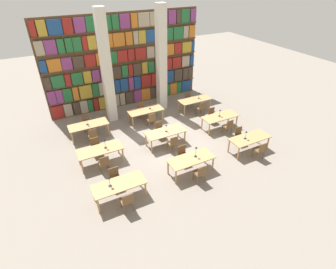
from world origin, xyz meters
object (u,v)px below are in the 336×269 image
at_px(chair_7, 96,146).
at_px(reading_table_1, 191,160).
at_px(desk_lamp_4, 166,127).
at_px(chair_10, 228,126).
at_px(desk_lamp_8, 199,94).
at_px(chair_17, 188,99).
at_px(chair_4, 260,150).
at_px(desk_lamp_1, 196,150).
at_px(chair_11, 212,115).
at_px(reading_table_8, 195,101).
at_px(pillar_center, 161,61).
at_px(chair_6, 104,163).
at_px(chair_8, 173,143).
at_px(reading_table_2, 250,139).
at_px(pillar_left, 106,69).
at_px(chair_14, 151,119).
at_px(chair_16, 201,108).
at_px(reading_table_4, 165,133).
at_px(desk_lamp_3, 105,142).
at_px(chair_5, 239,135).
at_px(chair_15, 141,109).
at_px(reading_table_5, 220,117).
at_px(chair_2, 200,173).
at_px(desk_lamp_5, 220,112).
at_px(chair_3, 183,154).
at_px(chair_12, 93,135).
at_px(chair_0, 127,201).
at_px(chair_13, 86,123).
at_px(reading_table_7, 145,111).
at_px(reading_table_0, 119,185).
at_px(desk_lamp_0, 109,180).
at_px(desk_lamp_6, 87,120).
at_px(reading_table_3, 100,151).
at_px(desk_lamp_7, 150,104).
at_px(chair_1, 115,177).
at_px(chair_9, 160,129).
at_px(reading_table_6, 88,126).

bearing_deg(chair_7, reading_table_1, 136.30).
relative_size(desk_lamp_4, chair_10, 0.46).
bearing_deg(desk_lamp_4, desk_lamp_8, 35.48).
bearing_deg(chair_17, chair_4, 90.53).
distance_m(desk_lamp_1, chair_11, 4.45).
bearing_deg(desk_lamp_4, reading_table_8, 37.78).
relative_size(pillar_center, desk_lamp_8, 14.88).
height_order(chair_6, chair_8, same).
distance_m(reading_table_2, desk_lamp_8, 4.82).
bearing_deg(pillar_center, chair_11, -60.51).
bearing_deg(chair_7, pillar_left, -119.57).
distance_m(chair_14, chair_16, 3.19).
relative_size(chair_7, reading_table_4, 0.45).
distance_m(desk_lamp_3, desk_lamp_4, 3.02).
distance_m(reading_table_1, desk_lamp_3, 3.85).
distance_m(chair_5, chair_15, 5.86).
xyz_separation_m(chair_5, reading_table_5, (0.02, 1.65, 0.18)).
relative_size(chair_16, desk_lamp_8, 2.19).
distance_m(chair_2, desk_lamp_5, 4.59).
height_order(pillar_center, chair_3, pillar_center).
bearing_deg(chair_12, chair_0, -89.72).
bearing_deg(chair_17, reading_table_1, 59.65).
xyz_separation_m(chair_2, desk_lamp_8, (3.54, 5.59, 0.54)).
bearing_deg(chair_13, chair_7, 87.55).
xyz_separation_m(chair_3, reading_table_7, (0.03, 4.25, 0.18)).
height_order(chair_12, chair_14, same).
xyz_separation_m(reading_table_2, desk_lamp_8, (0.26, 4.80, 0.35)).
height_order(reading_table_0, chair_7, chair_7).
distance_m(chair_11, chair_14, 3.47).
xyz_separation_m(chair_16, desk_lamp_8, (0.30, 0.72, 0.54)).
bearing_deg(desk_lamp_4, reading_table_5, 1.05).
relative_size(reading_table_1, chair_15, 2.24).
distance_m(reading_table_0, reading_table_8, 8.13).
height_order(reading_table_4, desk_lamp_8, desk_lamp_8).
distance_m(desk_lamp_5, chair_17, 3.18).
bearing_deg(desk_lamp_0, desk_lamp_6, 86.65).
bearing_deg(reading_table_3, chair_5, -14.01).
bearing_deg(chair_17, chair_16, 90.00).
distance_m(desk_lamp_0, desk_lamp_7, 6.31).
bearing_deg(chair_7, chair_12, -95.86).
xyz_separation_m(chair_4, reading_table_5, (0.02, 3.06, 0.18)).
height_order(chair_1, desk_lamp_5, desk_lamp_5).
distance_m(chair_9, chair_10, 3.59).
bearing_deg(pillar_left, chair_8, -70.09).
distance_m(reading_table_5, reading_table_6, 6.96).
bearing_deg(reading_table_1, chair_7, 136.30).
xyz_separation_m(pillar_left, chair_5, (4.89, -5.35, -2.52)).
distance_m(chair_3, chair_16, 4.74).
xyz_separation_m(desk_lamp_6, desk_lamp_8, (6.79, 0.06, -0.03)).
xyz_separation_m(chair_5, chair_6, (-6.60, 0.93, 0.00)).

